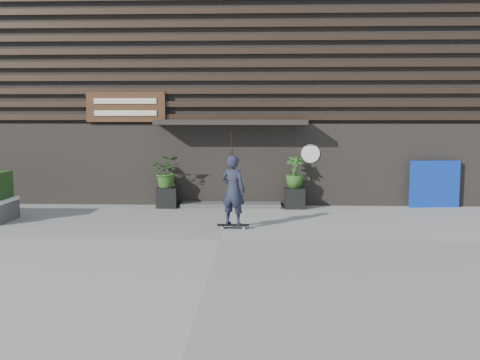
{
  "coord_description": "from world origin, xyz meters",
  "views": [
    {
      "loc": [
        0.86,
        -11.89,
        2.65
      ],
      "look_at": [
        0.36,
        2.03,
        1.1
      ],
      "focal_mm": 41.29,
      "sensor_mm": 36.0,
      "label": 1
    }
  ],
  "objects_px": {
    "planter_pot_right": "(294,198)",
    "blue_tarp": "(435,184)",
    "skateboarder": "(233,190)",
    "planter_pot_left": "(168,197)"
  },
  "relations": [
    {
      "from": "planter_pot_left",
      "to": "blue_tarp",
      "type": "distance_m",
      "value": 8.02
    },
    {
      "from": "blue_tarp",
      "to": "planter_pot_left",
      "type": "bearing_deg",
      "value": 177.37
    },
    {
      "from": "planter_pot_right",
      "to": "blue_tarp",
      "type": "bearing_deg",
      "value": 4.08
    },
    {
      "from": "skateboarder",
      "to": "blue_tarp",
      "type": "bearing_deg",
      "value": 30.33
    },
    {
      "from": "planter_pot_left",
      "to": "blue_tarp",
      "type": "xyz_separation_m",
      "value": [
        8.0,
        0.3,
        0.4
      ]
    },
    {
      "from": "planter_pot_right",
      "to": "skateboarder",
      "type": "relative_size",
      "value": 0.34
    },
    {
      "from": "planter_pot_left",
      "to": "skateboarder",
      "type": "height_order",
      "value": "skateboarder"
    },
    {
      "from": "planter_pot_left",
      "to": "planter_pot_right",
      "type": "bearing_deg",
      "value": 0.0
    },
    {
      "from": "blue_tarp",
      "to": "skateboarder",
      "type": "distance_m",
      "value": 6.81
    },
    {
      "from": "planter_pot_right",
      "to": "skateboarder",
      "type": "distance_m",
      "value": 3.61
    }
  ]
}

